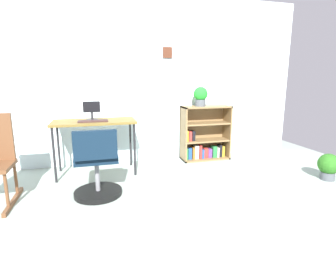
# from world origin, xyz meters

# --- Properties ---
(ground_plane) EXTENTS (6.24, 6.24, 0.00)m
(ground_plane) POSITION_xyz_m (0.00, 0.00, 0.00)
(ground_plane) COLOR #8C9D92
(wall_back) EXTENTS (5.20, 0.12, 2.47)m
(wall_back) POSITION_xyz_m (0.00, 2.15, 1.23)
(wall_back) COLOR silver
(wall_back) RESTS_ON ground_plane
(desk) EXTENTS (1.06, 0.51, 0.72)m
(desk) POSITION_xyz_m (-0.66, 1.69, 0.66)
(desk) COLOR brown
(desk) RESTS_ON ground_plane
(monitor) EXTENTS (0.22, 0.15, 0.25)m
(monitor) POSITION_xyz_m (-0.68, 1.73, 0.85)
(monitor) COLOR #262628
(monitor) RESTS_ON desk
(keyboard) EXTENTS (0.37, 0.14, 0.02)m
(keyboard) POSITION_xyz_m (-0.67, 1.60, 0.73)
(keyboard) COLOR #36211F
(keyboard) RESTS_ON desk
(office_chair) EXTENTS (0.52, 0.55, 0.77)m
(office_chair) POSITION_xyz_m (-0.65, 0.92, 0.33)
(office_chair) COLOR black
(office_chair) RESTS_ON ground_plane
(bookshelf_low) EXTENTS (0.76, 0.30, 0.85)m
(bookshelf_low) POSITION_xyz_m (1.01, 1.95, 0.37)
(bookshelf_low) COLOR brown
(bookshelf_low) RESTS_ON ground_plane
(potted_plant_on_shelf) EXTENTS (0.21, 0.21, 0.29)m
(potted_plant_on_shelf) POSITION_xyz_m (0.92, 1.90, 1.01)
(potted_plant_on_shelf) COLOR #474C51
(potted_plant_on_shelf) RESTS_ON bookshelf_low
(potted_plant_floor) EXTENTS (0.26, 0.26, 0.34)m
(potted_plant_floor) POSITION_xyz_m (2.17, 0.67, 0.18)
(potted_plant_floor) COLOR #474C51
(potted_plant_floor) RESTS_ON ground_plane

